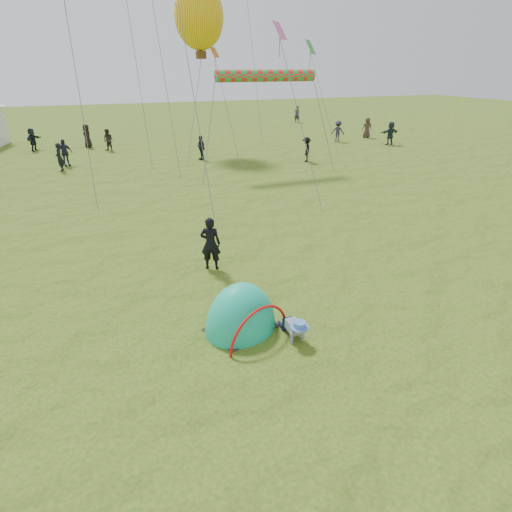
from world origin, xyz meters
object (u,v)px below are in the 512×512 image
object	(u,v)px
popup_tent	(241,328)
balloon_kite	(199,21)
crawling_toddler	(295,327)
standing_adult	(211,244)

from	to	relation	value
popup_tent	balloon_kite	bearing A→B (deg)	56.05
crawling_toddler	standing_adult	size ratio (longest dim) A/B	0.46
crawling_toddler	balloon_kite	size ratio (longest dim) A/B	0.17
standing_adult	balloon_kite	xyz separation A→B (m)	(4.75, 19.19, 7.66)
balloon_kite	crawling_toddler	bearing A→B (deg)	-99.46
standing_adult	crawling_toddler	bearing A→B (deg)	126.63
popup_tent	balloon_kite	world-z (taller)	balloon_kite
crawling_toddler	standing_adult	bearing A→B (deg)	101.54
crawling_toddler	popup_tent	xyz separation A→B (m)	(-1.04, 0.81, -0.30)
popup_tent	balloon_kite	size ratio (longest dim) A/B	0.51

